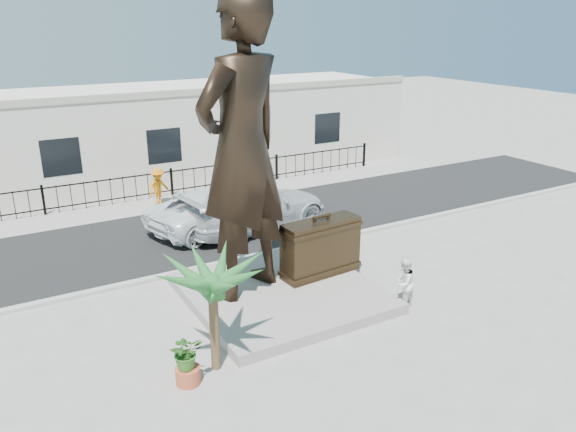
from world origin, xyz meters
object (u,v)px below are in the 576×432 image
tourist (403,283)px  car_white (216,208)px  suitcase (321,248)px  statue (242,150)px

tourist → car_white: bearing=-98.3°
suitcase → tourist: (1.16, -2.49, -0.41)m
suitcase → tourist: suitcase is taller
statue → tourist: bearing=121.0°
statue → car_white: statue is taller
car_white → suitcase: bearing=171.3°
tourist → car_white: car_white is taller
tourist → car_white: size_ratio=0.28×
suitcase → tourist: bearing=-69.3°
tourist → car_white: 8.87m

